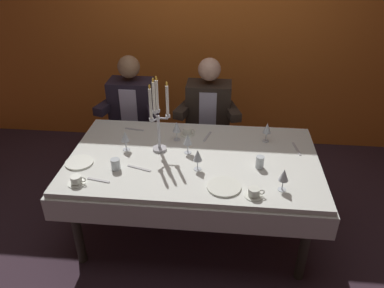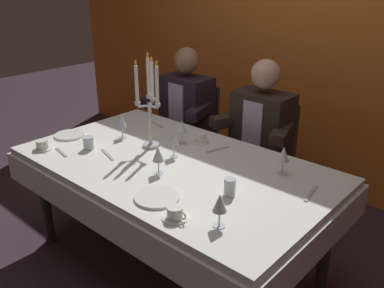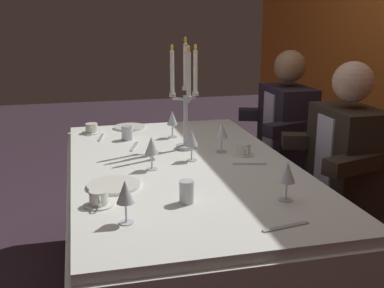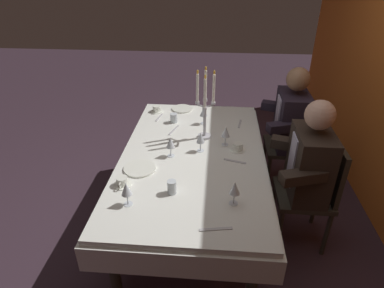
{
  "view_description": "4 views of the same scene",
  "coord_description": "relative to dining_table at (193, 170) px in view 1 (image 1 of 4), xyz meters",
  "views": [
    {
      "loc": [
        0.23,
        -2.43,
        2.29
      ],
      "look_at": [
        -0.01,
        0.02,
        0.84
      ],
      "focal_mm": 35.24,
      "sensor_mm": 36.0,
      "label": 1
    },
    {
      "loc": [
        1.59,
        -1.61,
        1.8
      ],
      "look_at": [
        0.16,
        -0.01,
        0.91
      ],
      "focal_mm": 38.77,
      "sensor_mm": 36.0,
      "label": 2
    },
    {
      "loc": [
        2.24,
        -0.5,
        1.48
      ],
      "look_at": [
        0.1,
        0.02,
        0.87
      ],
      "focal_mm": 44.79,
      "sensor_mm": 36.0,
      "label": 3
    },
    {
      "loc": [
        2.18,
        0.17,
        2.08
      ],
      "look_at": [
        0.1,
        0.0,
        0.88
      ],
      "focal_mm": 30.76,
      "sensor_mm": 36.0,
      "label": 4
    }
  ],
  "objects": [
    {
      "name": "ground_plane",
      "position": [
        0.0,
        0.0,
        -0.62
      ],
      "size": [
        12.0,
        12.0,
        0.0
      ],
      "primitive_type": "plane",
      "color": "#382732"
    },
    {
      "name": "back_wall",
      "position": [
        0.0,
        1.66,
        0.73
      ],
      "size": [
        6.0,
        0.12,
        2.7
      ],
      "primitive_type": "cube",
      "color": "orange",
      "rests_on": "ground_plane"
    },
    {
      "name": "dining_table",
      "position": [
        0.0,
        0.0,
        0.0
      ],
      "size": [
        1.94,
        1.14,
        0.74
      ],
      "color": "white",
      "rests_on": "ground_plane"
    },
    {
      "name": "candelabra",
      "position": [
        -0.28,
        0.08,
        0.4
      ],
      "size": [
        0.15,
        0.17,
        0.61
      ],
      "color": "silver",
      "rests_on": "dining_table"
    },
    {
      "name": "dinner_plate_0",
      "position": [
        0.24,
        -0.37,
        0.13
      ],
      "size": [
        0.23,
        0.23,
        0.01
      ],
      "primitive_type": "cylinder",
      "color": "white",
      "rests_on": "dining_table"
    },
    {
      "name": "dinner_plate_1",
      "position": [
        -0.84,
        -0.17,
        0.13
      ],
      "size": [
        0.21,
        0.21,
        0.01
      ],
      "primitive_type": "cylinder",
      "color": "white",
      "rests_on": "dining_table"
    },
    {
      "name": "wine_glass_0",
      "position": [
        0.57,
        0.3,
        0.23
      ],
      "size": [
        0.07,
        0.07,
        0.16
      ],
      "color": "silver",
      "rests_on": "dining_table"
    },
    {
      "name": "wine_glass_1",
      "position": [
        0.63,
        -0.35,
        0.23
      ],
      "size": [
        0.07,
        0.07,
        0.16
      ],
      "color": "silver",
      "rests_on": "dining_table"
    },
    {
      "name": "wine_glass_2",
      "position": [
        -0.16,
        0.25,
        0.23
      ],
      "size": [
        0.07,
        0.07,
        0.16
      ],
      "color": "silver",
      "rests_on": "dining_table"
    },
    {
      "name": "wine_glass_3",
      "position": [
        -0.05,
        0.06,
        0.24
      ],
      "size": [
        0.07,
        0.07,
        0.16
      ],
      "color": "silver",
      "rests_on": "dining_table"
    },
    {
      "name": "wine_glass_4",
      "position": [
        -0.54,
        0.06,
        0.24
      ],
      "size": [
        0.07,
        0.07,
        0.16
      ],
      "color": "silver",
      "rests_on": "dining_table"
    },
    {
      "name": "wine_glass_5",
      "position": [
        0.05,
        -0.16,
        0.23
      ],
      "size": [
        0.07,
        0.07,
        0.16
      ],
      "color": "silver",
      "rests_on": "dining_table"
    },
    {
      "name": "water_tumbler_0",
      "position": [
        -0.55,
        -0.22,
        0.16
      ],
      "size": [
        0.07,
        0.07,
        0.08
      ],
      "primitive_type": "cylinder",
      "color": "silver",
      "rests_on": "dining_table"
    },
    {
      "name": "water_tumbler_1",
      "position": [
        0.49,
        -0.1,
        0.17
      ],
      "size": [
        0.06,
        0.06,
        0.09
      ],
      "primitive_type": "cylinder",
      "color": "silver",
      "rests_on": "dining_table"
    },
    {
      "name": "coffee_cup_0",
      "position": [
        0.44,
        -0.44,
        0.15
      ],
      "size": [
        0.13,
        0.12,
        0.06
      ],
      "color": "white",
      "rests_on": "dining_table"
    },
    {
      "name": "coffee_cup_1",
      "position": [
        -0.77,
        -0.42,
        0.15
      ],
      "size": [
        0.13,
        0.12,
        0.06
      ],
      "color": "white",
      "rests_on": "dining_table"
    },
    {
      "name": "coffee_cup_2",
      "position": [
        -0.09,
        0.35,
        0.15
      ],
      "size": [
        0.13,
        0.12,
        0.06
      ],
      "color": "white",
      "rests_on": "dining_table"
    },
    {
      "name": "fork_0",
      "position": [
        -0.63,
        -0.37,
        0.12
      ],
      "size": [
        0.17,
        0.05,
        0.01
      ],
      "primitive_type": "cube",
      "rotation": [
        0.0,
        0.0,
        -0.2
      ],
      "color": "#B7B7BC",
      "rests_on": "dining_table"
    },
    {
      "name": "fork_1",
      "position": [
        0.09,
        0.32,
        0.12
      ],
      "size": [
        0.06,
        0.17,
        0.01
      ],
      "primitive_type": "cube",
      "rotation": [
        0.0,
        0.0,
        1.29
      ],
      "color": "#B7B7BC",
      "rests_on": "dining_table"
    },
    {
      "name": "knife_2",
      "position": [
        -0.38,
        -0.2,
        0.12
      ],
      "size": [
        0.19,
        0.08,
        0.01
      ],
      "primitive_type": "cube",
      "rotation": [
        0.0,
        0.0,
        -0.31
      ],
      "color": "#B7B7BC",
      "rests_on": "dining_table"
    },
    {
      "name": "knife_3",
      "position": [
        0.8,
        0.19,
        0.12
      ],
      "size": [
        0.05,
        0.19,
        0.01
      ],
      "primitive_type": "cube",
      "rotation": [
        0.0,
        0.0,
        1.74
      ],
      "color": "#B7B7BC",
      "rests_on": "dining_table"
    },
    {
      "name": "fork_4",
      "position": [
        -0.55,
        0.39,
        0.12
      ],
      "size": [
        0.17,
        0.04,
        0.01
      ],
      "primitive_type": "cube",
      "rotation": [
        0.0,
        0.0,
        -0.15
      ],
      "color": "#B7B7BC",
      "rests_on": "dining_table"
    },
    {
      "name": "seated_diner_0",
      "position": [
        -0.69,
        0.89,
        0.11
      ],
      "size": [
        0.63,
        0.48,
        1.24
      ],
      "color": "#302C23",
      "rests_on": "ground_plane"
    },
    {
      "name": "seated_diner_1",
      "position": [
        0.06,
        0.89,
        0.11
      ],
      "size": [
        0.63,
        0.48,
        1.24
      ],
      "color": "#302C23",
      "rests_on": "ground_plane"
    }
  ]
}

